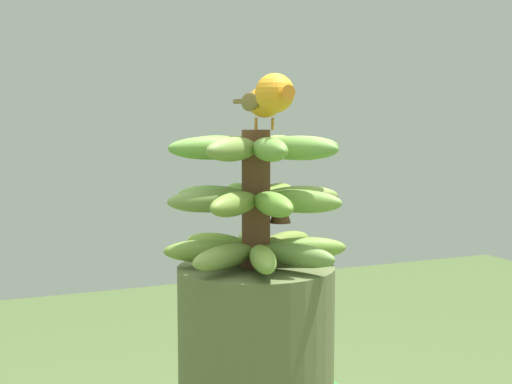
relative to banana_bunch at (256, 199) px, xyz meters
name	(u,v)px	position (x,y,z in m)	size (l,w,h in m)	color
banana_bunch	(256,199)	(0.00, 0.00, 0.00)	(0.31, 0.31, 0.23)	brown
perched_bird	(269,98)	(-0.01, 0.02, 0.17)	(0.06, 0.22, 0.09)	#C68933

